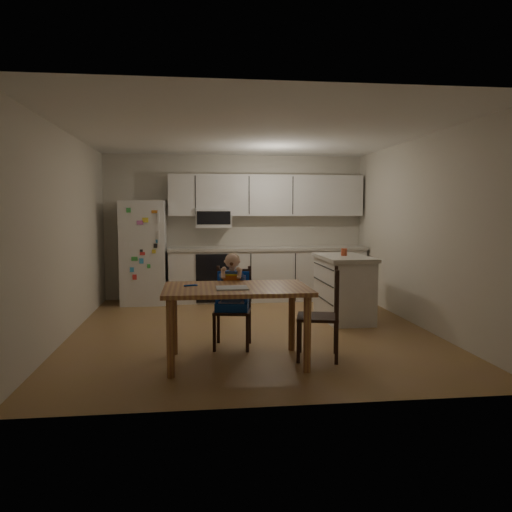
{
  "coord_description": "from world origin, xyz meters",
  "views": [
    {
      "loc": [
        -0.7,
        -6.25,
        1.53
      ],
      "look_at": [
        -0.02,
        -0.72,
        1.03
      ],
      "focal_mm": 35.0,
      "sensor_mm": 36.0,
      "label": 1
    }
  ],
  "objects_px": {
    "refrigerator": "(144,252)",
    "chair_side": "(327,308)",
    "red_cup": "(344,252)",
    "dining_table": "(236,297)",
    "chair_booster": "(233,290)",
    "kitchen_island": "(343,287)"
  },
  "relations": [
    {
      "from": "refrigerator",
      "to": "chair_side",
      "type": "bearing_deg",
      "value": -57.48
    },
    {
      "from": "red_cup",
      "to": "chair_side",
      "type": "height_order",
      "value": "red_cup"
    },
    {
      "from": "dining_table",
      "to": "chair_booster",
      "type": "distance_m",
      "value": 0.61
    },
    {
      "from": "refrigerator",
      "to": "chair_booster",
      "type": "xyz_separation_m",
      "value": [
        1.26,
        -2.86,
        -0.21
      ]
    },
    {
      "from": "refrigerator",
      "to": "kitchen_island",
      "type": "relative_size",
      "value": 1.39
    },
    {
      "from": "red_cup",
      "to": "dining_table",
      "type": "height_order",
      "value": "red_cup"
    },
    {
      "from": "kitchen_island",
      "to": "chair_booster",
      "type": "xyz_separation_m",
      "value": [
        -1.67,
        -1.26,
        0.19
      ]
    },
    {
      "from": "red_cup",
      "to": "chair_side",
      "type": "xyz_separation_m",
      "value": [
        -0.74,
        -1.86,
        -0.42
      ]
    },
    {
      "from": "refrigerator",
      "to": "kitchen_island",
      "type": "xyz_separation_m",
      "value": [
        2.93,
        -1.59,
        -0.39
      ]
    },
    {
      "from": "dining_table",
      "to": "chair_booster",
      "type": "height_order",
      "value": "chair_booster"
    },
    {
      "from": "red_cup",
      "to": "chair_booster",
      "type": "height_order",
      "value": "chair_booster"
    },
    {
      "from": "chair_booster",
      "to": "chair_side",
      "type": "relative_size",
      "value": 1.12
    },
    {
      "from": "dining_table",
      "to": "chair_side",
      "type": "relative_size",
      "value": 1.52
    },
    {
      "from": "kitchen_island",
      "to": "red_cup",
      "type": "xyz_separation_m",
      "value": [
        0.01,
        0.01,
        0.5
      ]
    },
    {
      "from": "kitchen_island",
      "to": "chair_side",
      "type": "height_order",
      "value": "chair_side"
    },
    {
      "from": "red_cup",
      "to": "dining_table",
      "type": "distance_m",
      "value": 2.55
    },
    {
      "from": "refrigerator",
      "to": "dining_table",
      "type": "distance_m",
      "value": 3.7
    },
    {
      "from": "chair_side",
      "to": "dining_table",
      "type": "bearing_deg",
      "value": -73.99
    },
    {
      "from": "refrigerator",
      "to": "red_cup",
      "type": "xyz_separation_m",
      "value": [
        2.94,
        -1.58,
        0.11
      ]
    },
    {
      "from": "dining_table",
      "to": "refrigerator",
      "type": "bearing_deg",
      "value": 109.87
    },
    {
      "from": "kitchen_island",
      "to": "red_cup",
      "type": "distance_m",
      "value": 0.5
    },
    {
      "from": "kitchen_island",
      "to": "chair_booster",
      "type": "relative_size",
      "value": 1.15
    }
  ]
}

